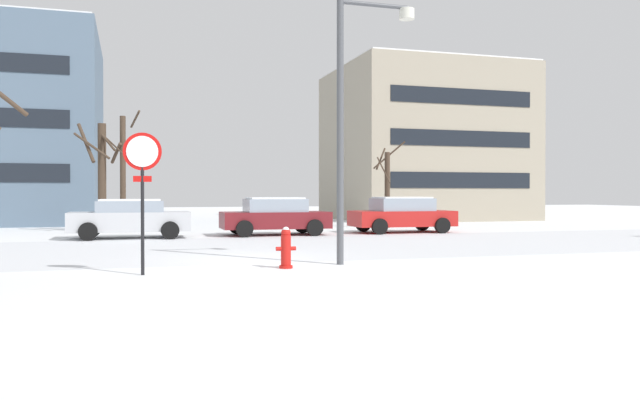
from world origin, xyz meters
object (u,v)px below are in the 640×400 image
at_px(parked_car_silver, 130,218).
at_px(parked_car_maroon, 275,216).
at_px(fire_hydrant, 286,247).
at_px(stop_sign, 142,175).
at_px(parked_car_red, 402,214).
at_px(street_lamp, 354,101).

bearing_deg(parked_car_silver, parked_car_maroon, 2.19).
bearing_deg(parked_car_maroon, fire_hydrant, -101.52).
distance_m(stop_sign, parked_car_red, 15.43).
distance_m(fire_hydrant, parked_car_red, 13.26).
xyz_separation_m(fire_hydrant, parked_car_maroon, (2.20, 10.78, 0.29)).
distance_m(parked_car_silver, parked_car_red, 10.88).
distance_m(stop_sign, street_lamp, 5.07).
height_order(parked_car_silver, parked_car_red, parked_car_red).
distance_m(fire_hydrant, parked_car_maroon, 11.00).
height_order(street_lamp, parked_car_maroon, street_lamp).
xyz_separation_m(street_lamp, parked_car_maroon, (0.50, 10.42, -3.01)).
bearing_deg(parked_car_silver, stop_sign, -88.84).
relative_size(stop_sign, parked_car_maroon, 0.68).
bearing_deg(parked_car_silver, fire_hydrant, -72.95).
xyz_separation_m(parked_car_silver, parked_car_red, (10.88, 0.27, 0.02)).
bearing_deg(stop_sign, parked_car_maroon, 64.66).
xyz_separation_m(stop_sign, parked_car_silver, (-0.22, 10.82, -1.27)).
xyz_separation_m(fire_hydrant, street_lamp, (1.70, 0.36, 3.31)).
bearing_deg(stop_sign, parked_car_silver, 91.16).
relative_size(parked_car_silver, parked_car_maroon, 1.02).
relative_size(stop_sign, street_lamp, 0.46).
bearing_deg(fire_hydrant, stop_sign, -175.31).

